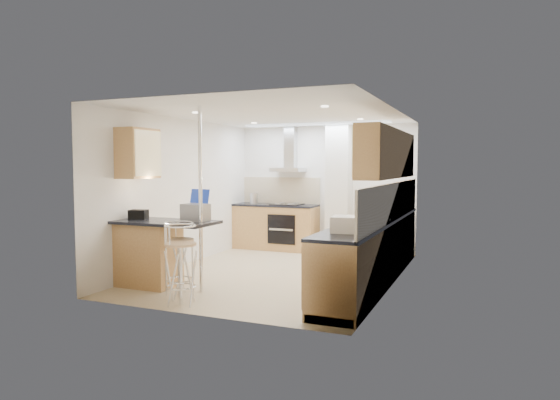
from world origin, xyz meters
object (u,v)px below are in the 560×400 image
at_px(bar_stool_end, 181,264).
at_px(microwave, 380,212).
at_px(bar_stool_near, 179,259).
at_px(laptop, 195,212).
at_px(bread_bin, 344,224).

bearing_deg(bar_stool_end, microwave, -2.53).
height_order(microwave, bar_stool_near, microwave).
bearing_deg(microwave, bar_stool_near, 119.09).
relative_size(microwave, laptop, 1.39).
bearing_deg(microwave, laptop, 109.90).
bearing_deg(bar_stool_near, laptop, 103.67).
xyz_separation_m(laptop, bar_stool_near, (0.05, -0.48, -0.57)).
relative_size(laptop, bread_bin, 0.96).
xyz_separation_m(bar_stool_end, bread_bin, (1.89, 0.61, 0.52)).
bearing_deg(bread_bin, bar_stool_near, -179.39).
bearing_deg(bar_stool_near, bread_bin, 15.71).
height_order(laptop, bread_bin, laptop).
height_order(bar_stool_near, bar_stool_end, bar_stool_end).
xyz_separation_m(microwave, bread_bin, (-0.15, -1.34, -0.04)).
bearing_deg(laptop, bread_bin, 4.88).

